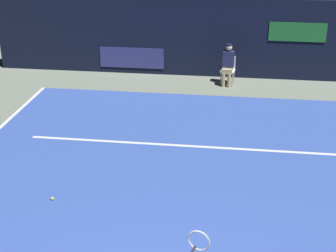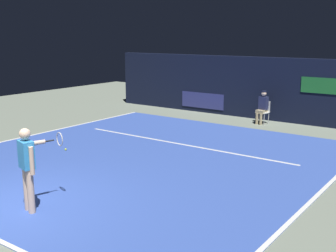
# 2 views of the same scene
# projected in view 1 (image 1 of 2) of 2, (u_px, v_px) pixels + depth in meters

# --- Properties ---
(ground_plane) EXTENTS (29.42, 29.42, 0.00)m
(ground_plane) POSITION_uv_depth(u_px,v_px,m) (182.00, 188.00, 10.03)
(ground_plane) COLOR gray
(court_surface) EXTENTS (10.09, 10.95, 0.01)m
(court_surface) POSITION_uv_depth(u_px,v_px,m) (182.00, 188.00, 10.03)
(court_surface) COLOR #3856B2
(court_surface) RESTS_ON ground
(line_service) EXTENTS (7.87, 0.10, 0.01)m
(line_service) POSITION_uv_depth(u_px,v_px,m) (191.00, 146.00, 11.76)
(line_service) COLOR white
(line_service) RESTS_ON court_surface
(back_wall) EXTENTS (14.43, 0.33, 2.60)m
(back_wall) POSITION_uv_depth(u_px,v_px,m) (207.00, 37.00, 16.31)
(back_wall) COLOR black
(back_wall) RESTS_ON ground
(line_judge_on_chair) EXTENTS (0.49, 0.56, 1.32)m
(line_judge_on_chair) POSITION_uv_depth(u_px,v_px,m) (228.00, 64.00, 15.64)
(line_judge_on_chair) COLOR white
(line_judge_on_chair) RESTS_ON ground
(tennis_ball) EXTENTS (0.07, 0.07, 0.07)m
(tennis_ball) POSITION_uv_depth(u_px,v_px,m) (52.00, 199.00, 9.58)
(tennis_ball) COLOR #CCE033
(tennis_ball) RESTS_ON court_surface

